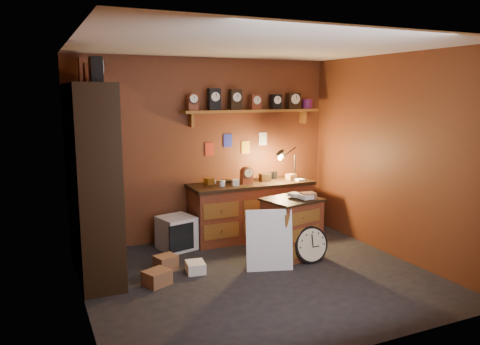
% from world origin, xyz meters
% --- Properties ---
extents(floor, '(4.00, 4.00, 0.00)m').
position_xyz_m(floor, '(0.00, 0.00, 0.00)').
color(floor, black).
rests_on(floor, ground).
extents(room_shell, '(4.02, 3.62, 2.71)m').
position_xyz_m(room_shell, '(0.04, 0.11, 1.72)').
color(room_shell, '#622F17').
rests_on(room_shell, ground).
extents(shelving_unit, '(0.47, 1.60, 2.58)m').
position_xyz_m(shelving_unit, '(-1.79, 0.98, 1.25)').
color(shelving_unit, black).
rests_on(shelving_unit, ground).
extents(workbench, '(1.91, 0.66, 1.36)m').
position_xyz_m(workbench, '(0.61, 1.47, 0.47)').
color(workbench, brown).
rests_on(workbench, ground).
extents(low_cabinet, '(0.81, 0.73, 0.89)m').
position_xyz_m(low_cabinet, '(0.72, 0.47, 0.43)').
color(low_cabinet, brown).
rests_on(low_cabinet, ground).
extents(big_round_clock, '(0.48, 0.16, 0.48)m').
position_xyz_m(big_round_clock, '(0.83, 0.16, 0.24)').
color(big_round_clock, black).
rests_on(big_round_clock, ground).
extents(white_panel, '(0.61, 0.33, 0.77)m').
position_xyz_m(white_panel, '(0.23, 0.18, 0.00)').
color(white_panel, silver).
rests_on(white_panel, ground).
extents(mini_fridge, '(0.55, 0.57, 0.47)m').
position_xyz_m(mini_fridge, '(-0.60, 1.39, 0.24)').
color(mini_fridge, silver).
rests_on(mini_fridge, ground).
extents(floor_box_a, '(0.35, 0.33, 0.17)m').
position_xyz_m(floor_box_a, '(-1.18, 0.27, 0.09)').
color(floor_box_a, brown).
rests_on(floor_box_a, ground).
extents(floor_box_b, '(0.26, 0.29, 0.13)m').
position_xyz_m(floor_box_b, '(-0.65, 0.45, 0.07)').
color(floor_box_b, white).
rests_on(floor_box_b, ground).
extents(floor_box_c, '(0.31, 0.28, 0.19)m').
position_xyz_m(floor_box_c, '(-0.97, 0.67, 0.10)').
color(floor_box_c, brown).
rests_on(floor_box_c, ground).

